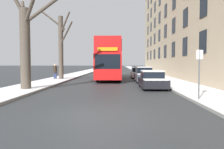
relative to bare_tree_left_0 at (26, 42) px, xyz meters
The scene contains 12 objects.
ground_plane 9.40m from the bare_tree_left_0, 51.77° to the right, with size 320.00×320.00×0.00m, color #303335.
sidewalk_left 46.21m from the bare_tree_left_0, 90.66° to the left, with size 3.09×130.00×0.16m.
sidewalk_right 47.59m from the bare_tree_left_0, 76.09° to the left, with size 3.09×130.00×0.16m.
terrace_facade_right 24.77m from the bare_tree_left_0, 43.68° to the left, with size 9.10×47.19×17.84m.
bare_tree_left_0 is the anchor object (origin of this frame).
bare_tree_left_1 9.42m from the bare_tree_left_0, 90.61° to the left, with size 3.70×4.15×7.52m.
double_decker_bus 11.64m from the bare_tree_left_0, 62.95° to the left, with size 2.63×10.47×4.41m.
parked_car_0 9.39m from the bare_tree_left_0, 11.35° to the left, with size 1.79×4.01×1.35m.
parked_car_1 11.77m from the bare_tree_left_0, 39.78° to the left, with size 1.69×4.46×1.54m.
parked_car_2 16.32m from the bare_tree_left_0, 56.77° to the left, with size 1.80×4.18×1.36m.
pedestrian_left_sidewalk 9.85m from the bare_tree_left_0, 95.04° to the left, with size 0.40×0.40×1.82m.
street_sign_post 11.11m from the bare_tree_left_0, 21.83° to the right, with size 0.32×0.07×2.57m.
Camera 1 is at (0.82, -7.81, 1.91)m, focal length 35.00 mm.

